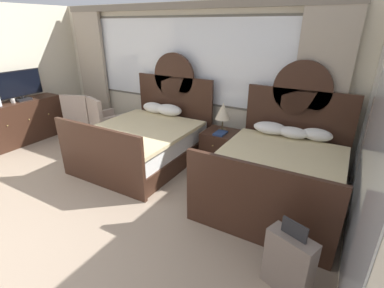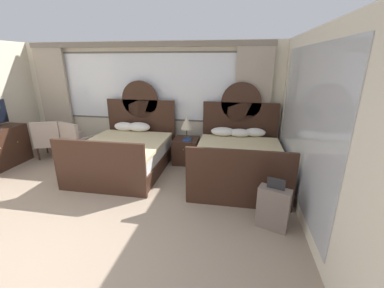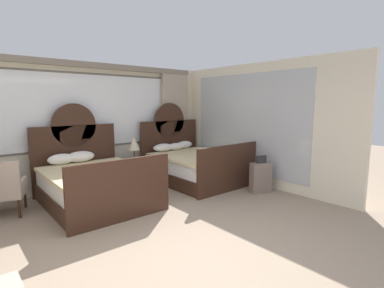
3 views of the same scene
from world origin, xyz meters
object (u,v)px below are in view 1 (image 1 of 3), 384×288
nightstand_between_beds (220,146)px  suitcase_on_floor (288,263)px  armchair_by_window_left (104,118)px  book_on_nightstand (220,133)px  dresser_minibar (23,122)px  cup_on_dresser (13,101)px  bed_near_mirror (278,172)px  table_lamp_on_nightstand (223,111)px  tv_flatscreen (20,85)px  armchair_by_window_centre (80,113)px  bed_near_window (145,140)px

nightstand_between_beds → suitcase_on_floor: (1.67, -2.15, 0.03)m
armchair_by_window_left → suitcase_on_floor: armchair_by_window_left is taller
book_on_nightstand → dresser_minibar: size_ratio=0.16×
dresser_minibar → cup_on_dresser: cup_on_dresser is taller
nightstand_between_beds → book_on_nightstand: size_ratio=2.24×
bed_near_mirror → dresser_minibar: bearing=-173.6°
table_lamp_on_nightstand → cup_on_dresser: table_lamp_on_nightstand is taller
suitcase_on_floor → tv_flatscreen: bearing=169.3°
armchair_by_window_centre → suitcase_on_floor: bearing=-20.7°
table_lamp_on_nightstand → book_on_nightstand: bearing=-75.1°
dresser_minibar → cup_on_dresser: bearing=-71.6°
cup_on_dresser → bed_near_window: bearing=14.1°
nightstand_between_beds → suitcase_on_floor: suitcase_on_floor is taller
bed_near_mirror → table_lamp_on_nightstand: bearing=150.0°
bed_near_mirror → armchair_by_window_centre: 4.51m
table_lamp_on_nightstand → armchair_by_window_left: 2.65m
table_lamp_on_nightstand → tv_flatscreen: size_ratio=0.56×
bed_near_window → nightstand_between_beds: 1.35m
nightstand_between_beds → book_on_nightstand: bearing=-64.1°
dresser_minibar → bed_near_mirror: bearing=6.4°
dresser_minibar → armchair_by_window_centre: 1.14m
bed_near_window → table_lamp_on_nightstand: bearing=29.9°
suitcase_on_floor → bed_near_window: bearing=151.8°
armchair_by_window_left → nightstand_between_beds: bearing=5.9°
bed_near_mirror → armchair_by_window_centre: (-4.50, 0.34, 0.09)m
table_lamp_on_nightstand → suitcase_on_floor: bearing=-53.2°
cup_on_dresser → armchair_by_window_centre: bearing=58.4°
cup_on_dresser → armchair_by_window_left: 1.76m
book_on_nightstand → armchair_by_window_left: size_ratio=0.28×
bed_near_mirror → cup_on_dresser: (-5.13, -0.69, 0.53)m
cup_on_dresser → armchair_by_window_left: bearing=37.2°
book_on_nightstand → tv_flatscreen: bearing=-166.4°
tv_flatscreen → suitcase_on_floor: (5.63, -1.07, -0.87)m
nightstand_between_beds → tv_flatscreen: size_ratio=0.65×
bed_near_window → table_lamp_on_nightstand: (1.20, 0.69, 0.54)m
cup_on_dresser → suitcase_on_floor: bearing=-8.6°
table_lamp_on_nightstand → book_on_nightstand: table_lamp_on_nightstand is taller
tv_flatscreen → armchair_by_window_left: 1.74m
book_on_nightstand → suitcase_on_floor: suitcase_on_floor is taller
tv_flatscreen → bed_near_window: bearing=9.7°
armchair_by_window_centre → suitcase_on_floor: 5.33m
nightstand_between_beds → cup_on_dresser: bearing=-161.8°
bed_near_mirror → book_on_nightstand: (-1.14, 0.49, 0.21)m
nightstand_between_beds → armchair_by_window_centre: 3.32m
nightstand_between_beds → tv_flatscreen: (-3.95, -1.08, 0.89)m
suitcase_on_floor → dresser_minibar: bearing=170.3°
dresser_minibar → armchair_by_window_centre: armchair_by_window_centre is taller
nightstand_between_beds → cup_on_dresser: 4.20m
book_on_nightstand → tv_flatscreen: size_ratio=0.29×
book_on_nightstand → suitcase_on_floor: (1.62, -2.04, -0.28)m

